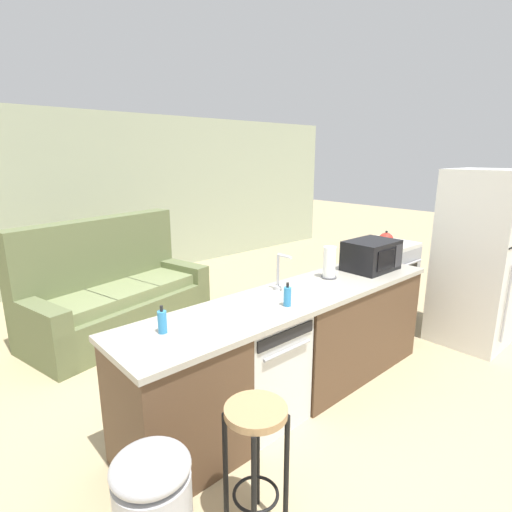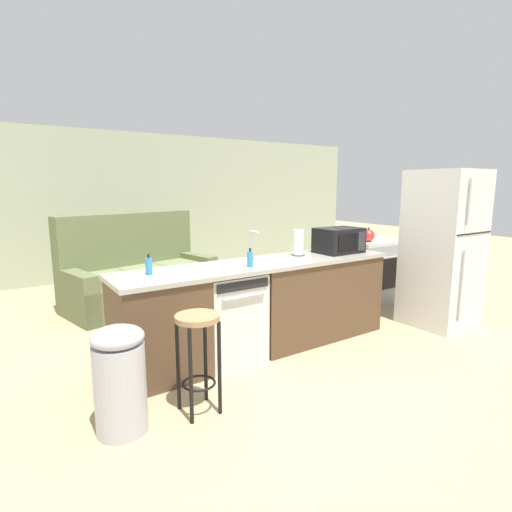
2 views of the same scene
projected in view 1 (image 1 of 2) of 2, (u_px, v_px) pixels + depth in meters
ground_plane at (280, 403)px, 3.24m from camera, size 24.00×24.00×0.00m
wall_back at (102, 199)px, 6.15m from camera, size 10.00×0.06×2.60m
kitchen_counter at (301, 347)px, 3.29m from camera, size 2.94×0.66×0.90m
dishwasher at (257, 367)px, 2.97m from camera, size 0.58×0.61×0.84m
stove_range at (381, 278)px, 5.04m from camera, size 0.76×0.68×0.90m
refrigerator at (478, 259)px, 4.14m from camera, size 0.72×0.73×1.82m
microwave at (371, 255)px, 3.76m from camera, size 0.50×0.37×0.28m
sink_faucet at (279, 274)px, 3.19m from camera, size 0.07×0.18×0.30m
paper_towel_roll at (329, 263)px, 3.50m from camera, size 0.14×0.14×0.28m
soap_bottle at (287, 296)px, 2.86m from camera, size 0.06×0.06×0.18m
dish_soap_bottle at (162, 322)px, 2.43m from camera, size 0.06×0.06×0.18m
kettle at (386, 240)px, 4.71m from camera, size 0.21×0.17×0.19m
bar_stool at (256, 443)px, 2.03m from camera, size 0.32×0.32×0.74m
couch at (113, 297)px, 4.53m from camera, size 2.15×1.32×1.27m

